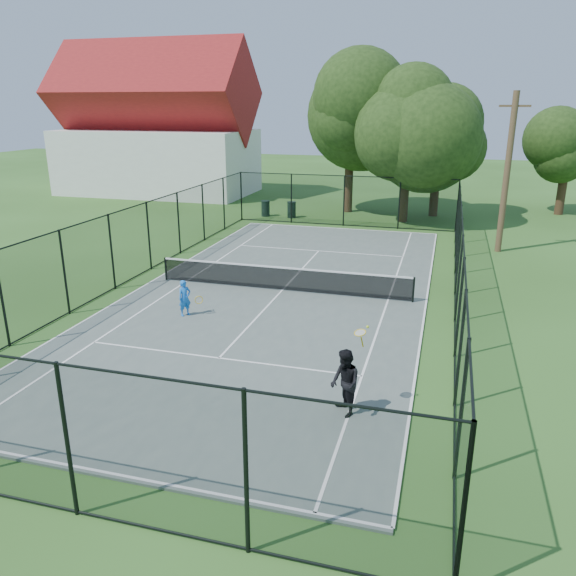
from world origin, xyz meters
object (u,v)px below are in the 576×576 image
(trash_bin_right, at_px, (292,210))
(utility_pole, at_px, (507,173))
(trash_bin_left, at_px, (266,208))
(player_black, at_px, (345,383))
(tennis_net, at_px, (282,278))
(player_blue, at_px, (185,298))

(trash_bin_right, bearing_deg, utility_pole, -24.54)
(trash_bin_left, xyz_separation_m, player_black, (9.43, -22.99, 0.36))
(trash_bin_left, distance_m, utility_pole, 15.42)
(trash_bin_left, relative_size, trash_bin_right, 0.98)
(tennis_net, distance_m, player_black, 9.32)
(tennis_net, xyz_separation_m, player_blue, (-2.43, -3.51, 0.11))
(trash_bin_right, distance_m, player_black, 24.23)
(trash_bin_left, relative_size, player_black, 0.48)
(tennis_net, bearing_deg, trash_bin_left, 110.44)
(tennis_net, bearing_deg, utility_pole, 46.49)
(tennis_net, relative_size, utility_pole, 1.33)
(player_black, bearing_deg, player_blue, 142.66)
(trash_bin_left, bearing_deg, tennis_net, -69.56)
(tennis_net, distance_m, utility_pole, 12.83)
(trash_bin_left, bearing_deg, player_black, -67.70)
(utility_pole, relative_size, player_black, 3.60)
(player_black, bearing_deg, tennis_net, 115.40)
(trash_bin_right, bearing_deg, player_blue, -86.08)
(player_blue, bearing_deg, tennis_net, 55.34)
(tennis_net, relative_size, trash_bin_right, 9.80)
(trash_bin_right, xyz_separation_m, player_blue, (1.24, -18.09, 0.16))
(utility_pole, distance_m, player_blue, 16.94)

